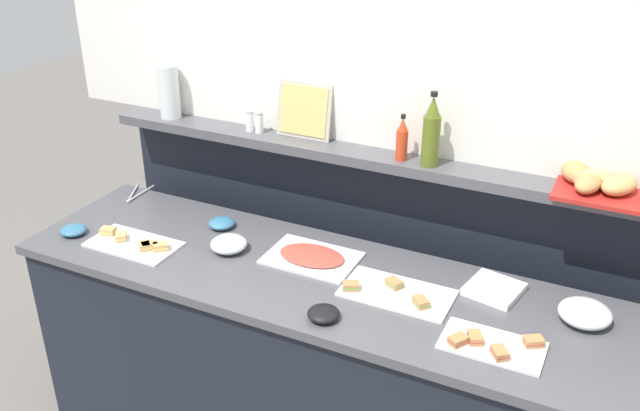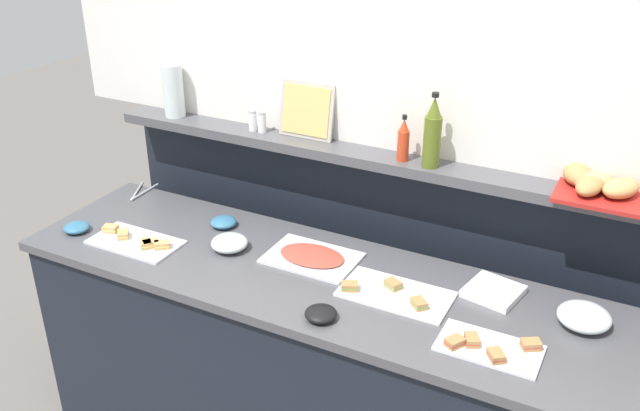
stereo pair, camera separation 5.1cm
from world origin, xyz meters
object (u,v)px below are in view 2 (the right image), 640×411
(sandwich_platter_side, at_px, (394,294))
(napkin_stack, at_px, (493,291))
(hot_sauce_bottle, at_px, (403,141))
(water_carafe, at_px, (173,91))
(cold_cuts_platter, at_px, (312,257))
(condiment_bowl_dark, at_px, (77,227))
(glass_bowl_large, at_px, (229,243))
(framed_picture, at_px, (307,110))
(bread_basket, at_px, (611,189))
(glass_bowl_medium, at_px, (584,317))
(olive_oil_bottle, at_px, (432,134))
(condiment_bowl_red, at_px, (321,314))
(serving_tongs, at_px, (141,192))
(pepper_shaker, at_px, (262,122))
(condiment_bowl_cream, at_px, (224,222))
(sandwich_platter_rear, at_px, (136,241))
(sandwich_platter_front, at_px, (489,347))
(salt_shaker, at_px, (253,121))

(sandwich_platter_side, bearing_deg, napkin_stack, 28.62)
(hot_sauce_bottle, xyz_separation_m, water_carafe, (-1.06, 0.02, 0.04))
(cold_cuts_platter, relative_size, condiment_bowl_dark, 3.32)
(glass_bowl_large, height_order, framed_picture, framed_picture)
(glass_bowl_large, bearing_deg, bread_basket, 17.21)
(glass_bowl_large, distance_m, framed_picture, 0.61)
(condiment_bowl_dark, height_order, napkin_stack, condiment_bowl_dark)
(glass_bowl_large, xyz_separation_m, glass_bowl_medium, (1.26, 0.11, 0.00))
(sandwich_platter_side, bearing_deg, olive_oil_bottle, 94.50)
(sandwich_platter_side, height_order, condiment_bowl_red, same)
(condiment_bowl_dark, relative_size, framed_picture, 0.43)
(serving_tongs, xyz_separation_m, pepper_shaker, (0.55, 0.16, 0.36))
(condiment_bowl_cream, bearing_deg, pepper_shaker, 81.36)
(sandwich_platter_rear, height_order, condiment_bowl_dark, same)
(olive_oil_bottle, relative_size, framed_picture, 1.19)
(sandwich_platter_rear, bearing_deg, olive_oil_bottle, 27.20)
(condiment_bowl_red, bearing_deg, cold_cuts_platter, 122.41)
(sandwich_platter_front, distance_m, olive_oil_bottle, 0.79)
(cold_cuts_platter, distance_m, napkin_stack, 0.66)
(cold_cuts_platter, relative_size, salt_shaker, 3.85)
(napkin_stack, height_order, olive_oil_bottle, olive_oil_bottle)
(sandwich_platter_rear, distance_m, bread_basket, 1.71)
(napkin_stack, relative_size, hot_sauce_bottle, 0.97)
(condiment_bowl_dark, distance_m, water_carafe, 0.71)
(sandwich_platter_side, relative_size, condiment_bowl_red, 3.55)
(condiment_bowl_red, xyz_separation_m, pepper_shaker, (-0.60, 0.64, 0.35))
(hot_sauce_bottle, bearing_deg, cold_cuts_platter, -125.95)
(napkin_stack, relative_size, pepper_shaker, 1.95)
(sandwich_platter_front, distance_m, hot_sauce_bottle, 0.83)
(sandwich_platter_side, xyz_separation_m, pepper_shaker, (-0.76, 0.41, 0.36))
(napkin_stack, bearing_deg, cold_cuts_platter, -173.38)
(sandwich_platter_front, height_order, serving_tongs, sandwich_platter_front)
(condiment_bowl_red, bearing_deg, framed_picture, 121.44)
(hot_sauce_bottle, bearing_deg, condiment_bowl_dark, -154.72)
(napkin_stack, distance_m, bread_basket, 0.51)
(sandwich_platter_side, xyz_separation_m, sandwich_platter_front, (0.36, -0.14, 0.00))
(sandwich_platter_side, xyz_separation_m, serving_tongs, (-1.31, 0.24, -0.00))
(condiment_bowl_cream, bearing_deg, cold_cuts_platter, -8.46)
(serving_tongs, xyz_separation_m, salt_shaker, (0.50, 0.16, 0.36))
(sandwich_platter_rear, height_order, glass_bowl_medium, glass_bowl_medium)
(sandwich_platter_rear, distance_m, napkin_stack, 1.34)
(condiment_bowl_dark, xyz_separation_m, serving_tongs, (-0.02, 0.40, -0.01))
(sandwich_platter_rear, relative_size, olive_oil_bottle, 1.28)
(condiment_bowl_dark, bearing_deg, hot_sauce_bottle, 25.28)
(condiment_bowl_dark, xyz_separation_m, pepper_shaker, (0.53, 0.56, 0.35))
(sandwich_platter_rear, distance_m, glass_bowl_medium, 1.62)
(glass_bowl_medium, xyz_separation_m, condiment_bowl_red, (-0.75, -0.35, -0.01))
(condiment_bowl_cream, bearing_deg, bread_basket, 10.00)
(cold_cuts_platter, bearing_deg, olive_oil_bottle, 42.03)
(glass_bowl_large, relative_size, condiment_bowl_cream, 1.32)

